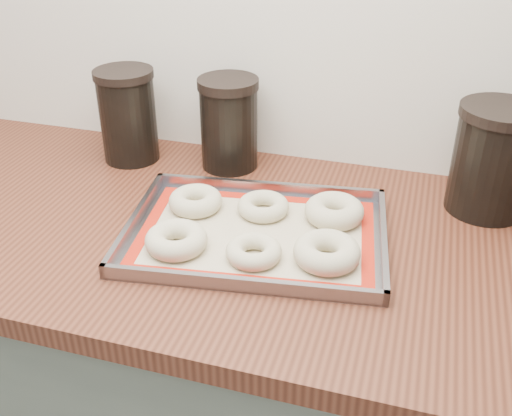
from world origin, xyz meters
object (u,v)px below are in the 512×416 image
(canister_mid, at_px, (229,123))
(bagel_front_mid, at_px, (254,251))
(bagel_front_right, at_px, (327,252))
(bagel_front_left, at_px, (176,240))
(bagel_back_mid, at_px, (263,206))
(canister_left, at_px, (128,115))
(baking_tray, at_px, (256,233))
(bagel_back_left, at_px, (196,201))
(canister_right, at_px, (493,160))
(bagel_back_right, at_px, (334,211))

(canister_mid, bearing_deg, bagel_front_mid, -64.94)
(bagel_front_right, bearing_deg, bagel_front_left, -172.00)
(bagel_front_right, height_order, bagel_back_mid, bagel_front_right)
(bagel_front_mid, xyz_separation_m, bagel_back_mid, (-0.03, 0.15, -0.00))
(bagel_front_mid, distance_m, bagel_front_right, 0.12)
(canister_left, bearing_deg, baking_tray, -32.68)
(bagel_back_left, distance_m, canister_right, 0.56)
(canister_left, distance_m, canister_right, 0.76)
(bagel_front_left, xyz_separation_m, bagel_front_mid, (0.14, 0.01, -0.00))
(bagel_front_right, distance_m, canister_left, 0.58)
(bagel_back_mid, bearing_deg, canister_right, 20.16)
(baking_tray, distance_m, canister_right, 0.46)
(bagel_front_mid, distance_m, canister_left, 0.50)
(bagel_front_mid, relative_size, bagel_front_right, 0.84)
(canister_mid, bearing_deg, canister_right, -4.06)
(bagel_front_mid, xyz_separation_m, canister_mid, (-0.16, 0.33, 0.08))
(canister_right, bearing_deg, bagel_front_right, -133.70)
(bagel_front_right, distance_m, canister_right, 0.38)
(canister_right, bearing_deg, bagel_front_mid, -141.78)
(baking_tray, height_order, canister_left, canister_left)
(canister_mid, bearing_deg, bagel_back_right, -33.09)
(baking_tray, xyz_separation_m, canister_right, (0.39, 0.22, 0.10))
(canister_left, bearing_deg, bagel_back_right, -16.39)
(bagel_front_mid, height_order, canister_mid, canister_mid)
(bagel_back_mid, bearing_deg, canister_mid, 125.01)
(bagel_back_left, height_order, canister_left, canister_left)
(canister_mid, bearing_deg, bagel_back_left, -89.74)
(baking_tray, xyz_separation_m, bagel_back_left, (-0.14, 0.05, 0.02))
(bagel_front_right, bearing_deg, canister_left, 150.80)
(bagel_back_left, relative_size, canister_mid, 0.52)
(bagel_back_right, bearing_deg, bagel_back_mid, -173.97)
(bagel_back_mid, height_order, canister_right, canister_right)
(bagel_front_left, bearing_deg, canister_right, 30.76)
(bagel_front_left, distance_m, canister_left, 0.41)
(bagel_back_right, bearing_deg, bagel_front_right, -84.97)
(bagel_back_left, xyz_separation_m, canister_left, (-0.23, 0.18, 0.08))
(bagel_front_mid, xyz_separation_m, bagel_front_right, (0.12, 0.03, 0.00))
(bagel_front_mid, bearing_deg, bagel_front_left, -176.27)
(bagel_front_left, xyz_separation_m, canister_right, (0.51, 0.31, 0.08))
(canister_right, bearing_deg, bagel_front_left, -149.24)
(bagel_back_right, height_order, canister_mid, canister_mid)
(bagel_front_mid, height_order, canister_left, canister_left)
(baking_tray, height_order, bagel_front_right, bagel_front_right)
(bagel_back_right, height_order, canister_left, canister_left)
(bagel_back_right, relative_size, canister_mid, 0.56)
(bagel_back_mid, xyz_separation_m, canister_mid, (-0.13, 0.19, 0.08))
(baking_tray, xyz_separation_m, canister_mid, (-0.14, 0.26, 0.09))
(bagel_front_mid, relative_size, bagel_back_right, 0.86)
(canister_right, bearing_deg, canister_left, 179.28)
(bagel_front_right, height_order, canister_right, canister_right)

